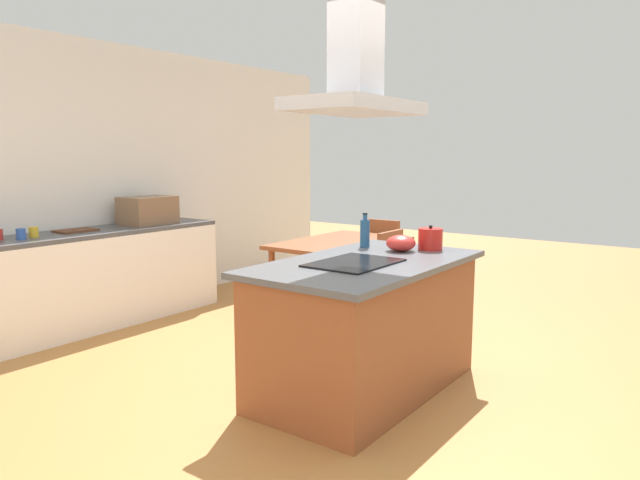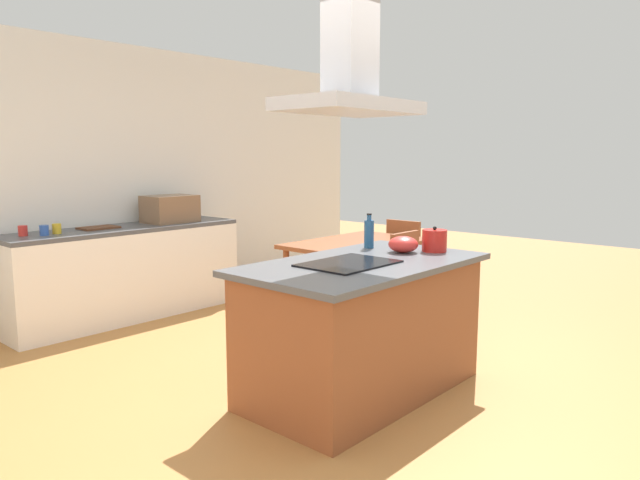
{
  "view_description": "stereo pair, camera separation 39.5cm",
  "coord_description": "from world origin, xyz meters",
  "px_view_note": "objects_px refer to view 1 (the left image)",
  "views": [
    {
      "loc": [
        -3.27,
        -2.01,
        1.59
      ],
      "look_at": [
        0.02,
        0.4,
        1.0
      ],
      "focal_mm": 32.9,
      "sensor_mm": 36.0,
      "label": 1
    },
    {
      "loc": [
        -3.02,
        -2.32,
        1.59
      ],
      "look_at": [
        0.02,
        0.4,
        1.0
      ],
      "focal_mm": 32.9,
      "sensor_mm": 36.0,
      "label": 2
    }
  ],
  "objects_px": {
    "coffee_mug_yellow": "(34,232)",
    "cutting_board": "(76,231)",
    "cooktop": "(354,263)",
    "range_hood": "(356,71)",
    "coffee_mug_blue": "(21,234)",
    "countertop_microwave": "(148,210)",
    "olive_oil_bottle": "(365,233)",
    "dining_table": "(341,249)",
    "chair_at_right_end": "(387,253)",
    "chair_facing_island": "(400,273)",
    "mixing_bowl": "(401,243)",
    "tea_kettle": "(430,239)"
  },
  "relations": [
    {
      "from": "cooktop",
      "to": "range_hood",
      "type": "bearing_deg",
      "value": 0.0
    },
    {
      "from": "coffee_mug_yellow",
      "to": "cutting_board",
      "type": "xyz_separation_m",
      "value": [
        0.43,
        0.07,
        -0.04
      ]
    },
    {
      "from": "cooktop",
      "to": "dining_table",
      "type": "distance_m",
      "value": 2.05
    },
    {
      "from": "countertop_microwave",
      "to": "chair_facing_island",
      "type": "distance_m",
      "value": 2.6
    },
    {
      "from": "coffee_mug_blue",
      "to": "countertop_microwave",
      "type": "bearing_deg",
      "value": 2.14
    },
    {
      "from": "chair_at_right_end",
      "to": "coffee_mug_blue",
      "type": "bearing_deg",
      "value": 153.58
    },
    {
      "from": "cooktop",
      "to": "chair_facing_island",
      "type": "xyz_separation_m",
      "value": [
        1.63,
        0.55,
        -0.4
      ]
    },
    {
      "from": "olive_oil_bottle",
      "to": "dining_table",
      "type": "xyz_separation_m",
      "value": [
        1.01,
        0.91,
        -0.34
      ]
    },
    {
      "from": "cooktop",
      "to": "chair_at_right_end",
      "type": "relative_size",
      "value": 0.67
    },
    {
      "from": "coffee_mug_blue",
      "to": "cutting_board",
      "type": "bearing_deg",
      "value": 10.22
    },
    {
      "from": "tea_kettle",
      "to": "chair_facing_island",
      "type": "height_order",
      "value": "tea_kettle"
    },
    {
      "from": "cooktop",
      "to": "range_hood",
      "type": "relative_size",
      "value": 0.67
    },
    {
      "from": "olive_oil_bottle",
      "to": "dining_table",
      "type": "distance_m",
      "value": 1.4
    },
    {
      "from": "mixing_bowl",
      "to": "countertop_microwave",
      "type": "xyz_separation_m",
      "value": [
        -0.01,
        2.88,
        0.08
      ]
    },
    {
      "from": "coffee_mug_yellow",
      "to": "chair_at_right_end",
      "type": "xyz_separation_m",
      "value": [
        3.13,
        -1.65,
        -0.44
      ]
    },
    {
      "from": "cooktop",
      "to": "mixing_bowl",
      "type": "bearing_deg",
      "value": -0.38
    },
    {
      "from": "chair_at_right_end",
      "to": "chair_facing_island",
      "type": "distance_m",
      "value": 1.13
    },
    {
      "from": "dining_table",
      "to": "chair_facing_island",
      "type": "xyz_separation_m",
      "value": [
        0.0,
        -0.67,
        -0.16
      ]
    },
    {
      "from": "chair_facing_island",
      "to": "cutting_board",
      "type": "bearing_deg",
      "value": 126.93
    },
    {
      "from": "olive_oil_bottle",
      "to": "coffee_mug_blue",
      "type": "bearing_deg",
      "value": 117.78
    },
    {
      "from": "mixing_bowl",
      "to": "chair_at_right_end",
      "type": "height_order",
      "value": "mixing_bowl"
    },
    {
      "from": "range_hood",
      "to": "olive_oil_bottle",
      "type": "bearing_deg",
      "value": 26.34
    },
    {
      "from": "cooktop",
      "to": "countertop_microwave",
      "type": "bearing_deg",
      "value": 78.05
    },
    {
      "from": "coffee_mug_blue",
      "to": "mixing_bowl",
      "type": "bearing_deg",
      "value": -64.9
    },
    {
      "from": "coffee_mug_blue",
      "to": "chair_at_right_end",
      "type": "xyz_separation_m",
      "value": [
        3.26,
        -1.62,
        -0.44
      ]
    },
    {
      "from": "coffee_mug_yellow",
      "to": "cutting_board",
      "type": "distance_m",
      "value": 0.43
    },
    {
      "from": "dining_table",
      "to": "coffee_mug_yellow",
      "type": "bearing_deg",
      "value": 143.32
    },
    {
      "from": "countertop_microwave",
      "to": "chair_at_right_end",
      "type": "height_order",
      "value": "countertop_microwave"
    },
    {
      "from": "olive_oil_bottle",
      "to": "dining_table",
      "type": "bearing_deg",
      "value": 41.86
    },
    {
      "from": "countertop_microwave",
      "to": "coffee_mug_blue",
      "type": "height_order",
      "value": "countertop_microwave"
    },
    {
      "from": "chair_at_right_end",
      "to": "chair_facing_island",
      "type": "relative_size",
      "value": 1.0
    },
    {
      "from": "chair_facing_island",
      "to": "range_hood",
      "type": "relative_size",
      "value": 0.99
    },
    {
      "from": "tea_kettle",
      "to": "dining_table",
      "type": "relative_size",
      "value": 0.16
    },
    {
      "from": "olive_oil_bottle",
      "to": "coffee_mug_yellow",
      "type": "distance_m",
      "value": 2.83
    },
    {
      "from": "cooktop",
      "to": "coffee_mug_blue",
      "type": "height_order",
      "value": "coffee_mug_blue"
    },
    {
      "from": "tea_kettle",
      "to": "cutting_board",
      "type": "height_order",
      "value": "tea_kettle"
    },
    {
      "from": "mixing_bowl",
      "to": "cutting_board",
      "type": "distance_m",
      "value": 3.04
    },
    {
      "from": "cooktop",
      "to": "chair_at_right_end",
      "type": "height_order",
      "value": "cooktop"
    },
    {
      "from": "countertop_microwave",
      "to": "range_hood",
      "type": "height_order",
      "value": "range_hood"
    },
    {
      "from": "tea_kettle",
      "to": "coffee_mug_yellow",
      "type": "xyz_separation_m",
      "value": [
        -1.39,
        3.01,
        -0.03
      ]
    },
    {
      "from": "cooktop",
      "to": "dining_table",
      "type": "bearing_deg",
      "value": 36.62
    },
    {
      "from": "mixing_bowl",
      "to": "cutting_board",
      "type": "bearing_deg",
      "value": 104.86
    },
    {
      "from": "chair_facing_island",
      "to": "range_hood",
      "type": "distance_m",
      "value": 2.35
    },
    {
      "from": "cooktop",
      "to": "cutting_board",
      "type": "distance_m",
      "value": 2.93
    },
    {
      "from": "coffee_mug_yellow",
      "to": "cutting_board",
      "type": "relative_size",
      "value": 0.26
    },
    {
      "from": "cooktop",
      "to": "coffee_mug_blue",
      "type": "relative_size",
      "value": 6.67
    },
    {
      "from": "countertop_microwave",
      "to": "cooktop",
      "type": "bearing_deg",
      "value": -101.95
    },
    {
      "from": "olive_oil_bottle",
      "to": "mixing_bowl",
      "type": "xyz_separation_m",
      "value": [
        -0.0,
        -0.31,
        -0.05
      ]
    },
    {
      "from": "countertop_microwave",
      "to": "coffee_mug_yellow",
      "type": "xyz_separation_m",
      "value": [
        -1.19,
        -0.02,
        -0.09
      ]
    },
    {
      "from": "chair_at_right_end",
      "to": "range_hood",
      "type": "relative_size",
      "value": 0.99
    }
  ]
}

